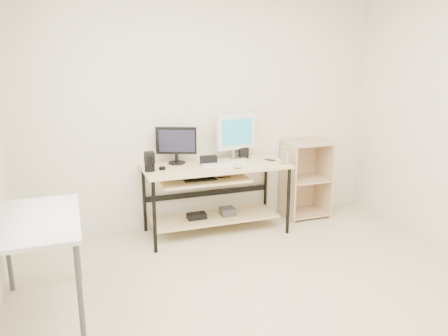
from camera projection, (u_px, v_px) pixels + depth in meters
room at (273, 138)px, 2.87m from camera, size 4.01×4.01×2.62m
desk at (213, 184)px, 4.58m from camera, size 1.50×0.65×0.75m
side_table at (35, 229)px, 3.04m from camera, size 0.60×1.00×0.75m
shelf_unit at (304, 178)px, 5.12m from camera, size 0.50×0.40×0.90m
black_monitor at (176, 143)px, 4.51m from camera, size 0.41×0.19×0.39m
white_imac at (236, 133)px, 4.73m from camera, size 0.46×0.15×0.49m
keyboard at (224, 164)px, 4.51m from camera, size 0.47×0.15×0.02m
mouse at (238, 166)px, 4.39m from camera, size 0.12×0.15×0.04m
center_speaker at (209, 160)px, 4.55m from camera, size 0.18×0.09×0.09m
speaker_left at (150, 161)px, 4.25m from camera, size 0.10×0.10×0.19m
speaker_right at (244, 152)px, 4.83m from camera, size 0.11×0.11×0.12m
audio_controller at (149, 164)px, 4.23m from camera, size 0.09×0.07×0.15m
volume_puck at (162, 168)px, 4.32m from camera, size 0.08×0.08×0.03m
smartphone at (270, 160)px, 4.72m from camera, size 0.10×0.12×0.01m
coaster at (285, 163)px, 4.56m from camera, size 0.10×0.10×0.01m
drinking_glass at (285, 156)px, 4.54m from camera, size 0.08×0.08×0.14m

